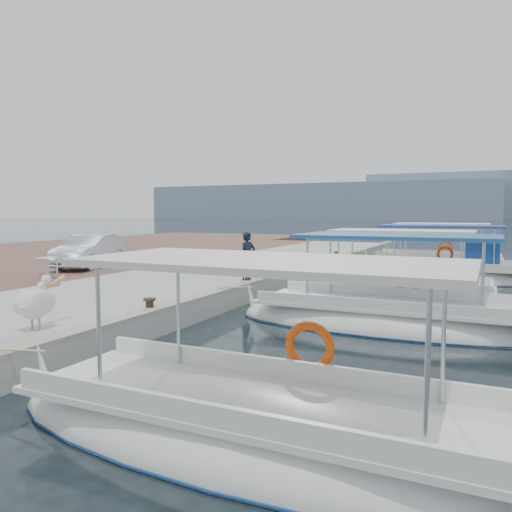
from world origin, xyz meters
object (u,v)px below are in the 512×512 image
(fishing_caique_c, at_px, (395,300))
(pelican, at_px, (36,302))
(fishing_caique_e, at_px, (437,266))
(fisherman, at_px, (248,257))
(parked_car, at_px, (90,251))
(fishing_caique_b, at_px, (387,322))
(fishing_caique_d, at_px, (437,276))
(fishing_caique_a, at_px, (256,438))

(fishing_caique_c, xyz_separation_m, pelican, (-5.30, -8.47, 0.90))
(fishing_caique_e, distance_m, fisherman, 12.27)
(fisherman, height_order, parked_car, fisherman)
(fishing_caique_c, bearing_deg, fishing_caique_e, 88.91)
(fishing_caique_b, bearing_deg, fishing_caique_d, 88.32)
(fishing_caique_b, bearing_deg, fishing_caique_a, -91.68)
(fishing_caique_c, bearing_deg, fishing_caique_b, -83.41)
(fishing_caique_a, distance_m, pelican, 5.79)
(fishing_caique_e, bearing_deg, fishing_caique_d, -84.30)
(fishing_caique_c, height_order, fishing_caique_d, same)
(fishing_caique_c, bearing_deg, parked_car, 178.69)
(fishing_caique_e, bearing_deg, fishing_caique_b, -89.28)
(fishing_caique_d, distance_m, fisherman, 8.63)
(fisherman, bearing_deg, fishing_caique_b, -94.44)
(fishing_caique_b, relative_size, fishing_caique_d, 0.96)
(fishing_caique_b, xyz_separation_m, fishing_caique_c, (-0.37, 3.24, 0.00))
(fisherman, relative_size, parked_car, 0.39)
(fishing_caique_a, xyz_separation_m, fishing_caique_b, (0.20, 6.91, -0.00))
(parked_car, bearing_deg, fisherman, -23.21)
(fishing_caique_d, xyz_separation_m, fishing_caique_e, (-0.45, 4.47, -0.06))
(fishing_caique_e, relative_size, pelican, 5.43)
(pelican, distance_m, fisherman, 7.81)
(fishing_caique_b, bearing_deg, fishing_caique_c, 96.59)
(fishing_caique_d, distance_m, pelican, 15.74)
(pelican, bearing_deg, fishing_caique_b, 42.69)
(fishing_caique_b, relative_size, fisherman, 4.69)
(pelican, relative_size, parked_car, 0.32)
(fishing_caique_e, distance_m, parked_car, 16.20)
(fishing_caique_a, bearing_deg, pelican, 162.96)
(fishing_caique_c, bearing_deg, fishing_caique_a, -89.03)
(fishing_caique_a, distance_m, fishing_caique_d, 16.23)
(fishing_caique_a, relative_size, pelican, 5.38)
(fishing_caique_b, distance_m, fisherman, 5.70)
(fishing_caique_b, xyz_separation_m, pelican, (-5.67, -5.23, 0.90))
(fisherman, bearing_deg, fishing_caique_a, -130.56)
(fishing_caique_c, height_order, parked_car, fishing_caique_c)
(fishing_caique_a, relative_size, fishing_caique_c, 1.05)
(parked_car, bearing_deg, pelican, -67.38)
(fishing_caique_d, relative_size, fisherman, 4.89)
(parked_car, bearing_deg, fishing_caique_e, 23.43)
(fishing_caique_e, height_order, parked_car, fishing_caique_e)
(fishing_caique_a, xyz_separation_m, fisherman, (-4.76, 9.45, 1.18))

